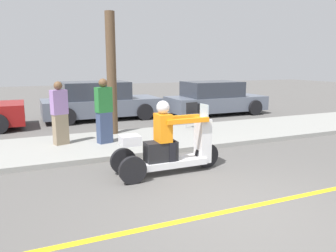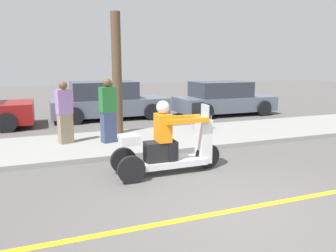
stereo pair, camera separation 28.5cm
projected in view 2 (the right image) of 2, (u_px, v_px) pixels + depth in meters
The scene contains 10 objects.
ground_plane at pixel (233, 211), 4.93m from camera, with size 60.00×60.00×0.00m, color #565451.
lane_stripe at pixel (216, 214), 4.83m from camera, with size 24.00×0.12×0.01m.
sidewalk_strip at pixel (144, 140), 9.14m from camera, with size 28.00×2.80×0.12m.
motorcycle_trike at pixel (169, 147), 6.55m from camera, with size 2.26×0.72×1.48m.
spectator_by_tree at pixel (108, 112), 8.55m from camera, with size 0.45×0.34×1.68m.
spectator_mid_group at pixel (65, 114), 8.45m from camera, with size 0.44×0.34×1.62m.
folding_chair_set_back at pixel (200, 113), 10.47m from camera, with size 0.52×0.52×0.82m.
parked_car_lot_right at pixel (108, 101), 12.99m from camera, with size 4.49×2.10×1.47m.
parked_car_lot_far at pixel (223, 99), 13.97m from camera, with size 4.20×2.02×1.41m.
tree_trunk at pixel (117, 74), 9.53m from camera, with size 0.28×0.28×3.50m.
Camera 2 is at (-2.56, -3.95, 2.20)m, focal length 35.00 mm.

